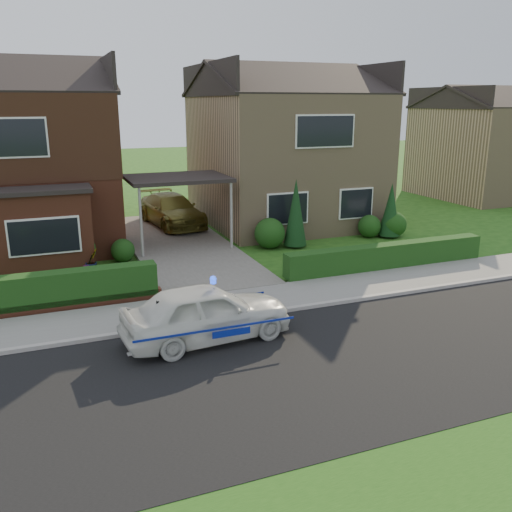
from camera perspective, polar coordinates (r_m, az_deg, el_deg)
ground at (r=11.93m, az=4.95°, el=-11.62°), size 120.00×120.00×0.00m
road at (r=11.93m, az=4.95°, el=-11.62°), size 60.00×6.00×0.02m
kerb at (r=14.44m, az=-0.44°, el=-6.25°), size 60.00×0.16×0.12m
sidewalk at (r=15.36m, az=-1.86°, el=-4.91°), size 60.00×2.00×0.10m
driveway at (r=21.69m, az=-8.03°, el=1.19°), size 3.80×12.00×0.12m
house_left at (r=23.42m, az=-24.28°, el=10.37°), size 7.50×9.53×7.25m
house_right at (r=25.79m, az=2.87°, el=11.76°), size 7.50×8.06×7.25m
carport_link at (r=21.14m, az=-8.27°, el=7.98°), size 3.80×3.00×2.77m
dwarf_wall at (r=15.70m, az=-23.90°, el=-5.36°), size 7.70×0.25×0.36m
hedge_left at (r=15.90m, az=-23.81°, el=-5.78°), size 7.50×0.55×0.90m
hedge_right at (r=19.01m, az=13.51°, el=-1.39°), size 7.50×0.55×0.80m
shrub_left_mid at (r=19.37m, az=-18.44°, el=0.57°), size 1.32×1.32×1.32m
shrub_left_near at (r=19.85m, az=-13.84°, el=0.57°), size 0.84×0.84×0.84m
shrub_right_near at (r=21.05m, az=1.46°, el=2.40°), size 1.20×1.20×1.20m
shrub_right_mid at (r=23.30m, az=11.85°, el=3.09°), size 0.96×0.96×0.96m
shrub_right_far at (r=23.60m, az=14.29°, el=3.24°), size 1.08×1.08×1.08m
conifer_a at (r=21.12m, az=4.19°, el=4.36°), size 0.90×0.90×2.60m
conifer_b at (r=23.38m, az=13.98°, el=4.55°), size 0.90×0.90×2.20m
neighbour_right at (r=35.65m, az=23.03°, el=9.96°), size 6.50×7.00×5.20m
police_car at (r=12.94m, az=-5.23°, el=-6.01°), size 3.71×4.17×1.54m
driveway_car at (r=24.89m, az=-8.87°, el=4.82°), size 2.55×4.96×1.38m
potted_plant_b at (r=18.71m, az=-16.87°, el=-0.56°), size 0.60×0.60×0.85m
potted_plant_c at (r=17.02m, az=-17.04°, el=-2.27°), size 0.55×0.55×0.81m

